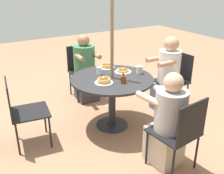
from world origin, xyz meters
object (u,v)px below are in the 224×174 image
Objects in this scene: pancake_plate_a at (104,81)px; syrup_bottle at (123,79)px; diner_east at (167,77)px; pancake_plate_c at (123,71)px; patio_table at (112,86)px; patio_chair_north at (180,131)px; patio_chair_west at (22,109)px; diner_south at (85,71)px; patio_chair_east at (175,77)px; drinking_glass_a at (99,71)px; pancake_plate_b at (106,66)px; patio_chair_south at (82,68)px; diner_north at (167,124)px; coffee_cup at (139,70)px.

syrup_bottle reaches higher than pancake_plate_a.
diner_east is 4.99× the size of pancake_plate_c.
patio_table is 0.28m from syrup_bottle.
patio_chair_north and patio_chair_west have the same top height.
diner_south is 4.79× the size of pancake_plate_a.
patio_chair_east reaches higher than drinking_glass_a.
pancake_plate_b is (-0.14, -0.38, 0.14)m from patio_table.
patio_chair_north is at bearing 137.42° from patio_chair_east.
patio_chair_south reaches higher than syrup_bottle.
diner_north reaches higher than pancake_plate_c.
patio_chair_east is at bearing 94.35° from patio_chair_west.
patio_table is 4.73× the size of pancake_plate_a.
patio_chair_south is 1.00× the size of patio_chair_west.
diner_south is at bearing 47.36° from patio_chair_east.
patio_chair_east is 8.31× the size of drinking_glass_a.
diner_south reaches higher than syrup_bottle.
patio_chair_north is 3.75× the size of pancake_plate_b.
pancake_plate_a is at bearing 82.19° from patio_chair_south.
patio_chair_north is (-0.11, 1.17, -0.10)m from patio_table.
pancake_plate_b is at bearing 66.11° from diner_east.
patio_chair_west is at bearing -16.20° from pancake_plate_a.
patio_chair_south is 3.75× the size of pancake_plate_b.
coffee_cup is (-1.58, 0.22, 0.27)m from patio_chair_west.
patio_chair_east is 1.40m from pancake_plate_a.
patio_chair_south and patio_chair_west have the same top height.
diner_south is 1.28× the size of patio_chair_west.
patio_chair_north is 2.17m from diner_south.
patio_table is at bearing -7.22° from coffee_cup.
pancake_plate_c is (-0.12, -1.27, 0.24)m from patio_chair_north.
diner_north is 2.17m from patio_chair_south.
patio_chair_north reaches higher than patio_table.
patio_chair_east is at bearing 160.41° from pancake_plate_b.
drinking_glass_a is (0.32, -0.10, 0.03)m from pancake_plate_c.
diner_east is 1.33× the size of patio_chair_west.
diner_north reaches higher than drinking_glass_a.
patio_chair_north is 1.57m from pancake_plate_b.
patio_chair_north is 1.41m from drinking_glass_a.
syrup_bottle is at bearing 79.83° from patio_chair_west.
drinking_glass_a is (0.22, 0.18, 0.03)m from pancake_plate_b.
pancake_plate_c is 2.19× the size of coffee_cup.
pancake_plate_c is 0.23m from coffee_cup.
diner_south is (0.01, -1.99, 0.01)m from diner_north.
syrup_bottle is (0.07, 1.40, 0.27)m from patio_chair_south.
diner_east reaches higher than pancake_plate_c.
coffee_cup is 1.01× the size of drinking_glass_a.
diner_east is at bearing 156.77° from pancake_plate_b.
syrup_bottle is (0.06, 1.23, 0.27)m from diner_south.
drinking_glass_a is at bearing -17.78° from pancake_plate_c.
patio_chair_east is 1.58m from patio_chair_south.
patio_chair_east is 1.13m from pancake_plate_b.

